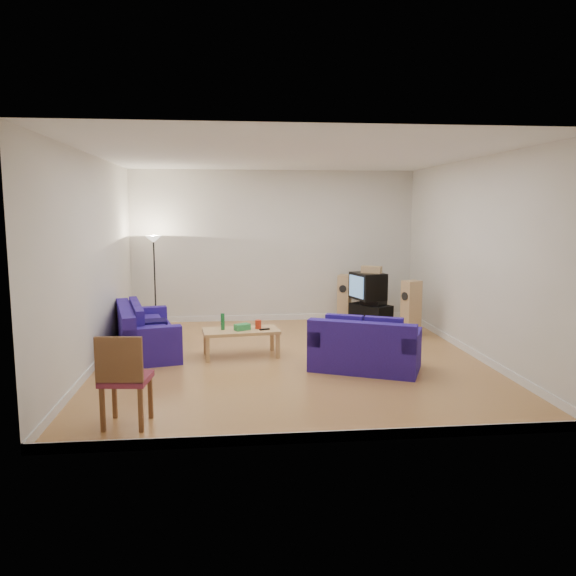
{
  "coord_description": "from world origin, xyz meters",
  "views": [
    {
      "loc": [
        -0.95,
        -8.68,
        2.38
      ],
      "look_at": [
        0.0,
        0.4,
        1.1
      ],
      "focal_mm": 35.0,
      "sensor_mm": 36.0,
      "label": 1
    }
  ],
  "objects": [
    {
      "name": "bottle",
      "position": [
        -1.08,
        0.31,
        0.58
      ],
      "size": [
        0.08,
        0.08,
        0.27
      ],
      "primitive_type": "cylinder",
      "rotation": [
        0.0,
        0.0,
        -0.25
      ],
      "color": "#197233",
      "rests_on": "coffee_table"
    },
    {
      "name": "tissue_box",
      "position": [
        -0.76,
        0.25,
        0.49
      ],
      "size": [
        0.28,
        0.23,
        0.1
      ],
      "primitive_type": "cube",
      "rotation": [
        0.0,
        0.0,
        0.49
      ],
      "color": "green",
      "rests_on": "coffee_table"
    },
    {
      "name": "tv_stand",
      "position": [
        1.85,
        2.17,
        0.25
      ],
      "size": [
        0.82,
        0.92,
        0.49
      ],
      "primitive_type": "cube",
      "rotation": [
        0.0,
        0.0,
        -0.98
      ],
      "color": "black",
      "rests_on": "ground"
    },
    {
      "name": "red_canister",
      "position": [
        -0.5,
        0.33,
        0.52
      ],
      "size": [
        0.13,
        0.13,
        0.14
      ],
      "primitive_type": "cylinder",
      "rotation": [
        0.0,
        0.0,
        0.28
      ],
      "color": "red",
      "rests_on": "coffee_table"
    },
    {
      "name": "dining_chair",
      "position": [
        -2.12,
        -2.61,
        0.59
      ],
      "size": [
        0.56,
        0.56,
        1.05
      ],
      "rotation": [
        0.0,
        0.0,
        -0.11
      ],
      "color": "brown",
      "rests_on": "ground"
    },
    {
      "name": "centre_speaker",
      "position": [
        1.86,
        2.17,
        1.2
      ],
      "size": [
        0.42,
        0.34,
        0.14
      ],
      "primitive_type": "cube",
      "rotation": [
        0.0,
        0.0,
        -0.55
      ],
      "color": "tan",
      "rests_on": "television"
    },
    {
      "name": "floor_lamp",
      "position": [
        -2.45,
        2.7,
        1.54
      ],
      "size": [
        0.32,
        0.32,
        1.87
      ],
      "color": "black",
      "rests_on": "ground"
    },
    {
      "name": "remote",
      "position": [
        -0.4,
        0.22,
        0.45
      ],
      "size": [
        0.17,
        0.11,
        0.02
      ],
      "primitive_type": "cube",
      "rotation": [
        0.0,
        0.0,
        0.39
      ],
      "color": "black",
      "rests_on": "coffee_table"
    },
    {
      "name": "coffee_table",
      "position": [
        -0.78,
        0.29,
        0.39
      ],
      "size": [
        1.28,
        0.74,
        0.44
      ],
      "rotation": [
        0.0,
        0.0,
        0.11
      ],
      "color": "tan",
      "rests_on": "ground"
    },
    {
      "name": "sofa_three_seat",
      "position": [
        -2.4,
        0.72,
        0.29
      ],
      "size": [
        1.32,
        2.18,
        0.78
      ],
      "rotation": [
        0.0,
        0.0,
        -1.34
      ],
      "color": "navy",
      "rests_on": "ground"
    },
    {
      "name": "room",
      "position": [
        0.0,
        0.0,
        1.54
      ],
      "size": [
        6.01,
        6.51,
        3.21
      ],
      "color": "#99612F",
      "rests_on": "ground"
    },
    {
      "name": "sofa_loveseat",
      "position": [
        1.03,
        -0.71,
        0.3
      ],
      "size": [
        1.79,
        1.45,
        0.79
      ],
      "rotation": [
        0.0,
        0.0,
        -0.42
      ],
      "color": "navy",
      "rests_on": "ground"
    },
    {
      "name": "speaker_right",
      "position": [
        2.42,
        1.38,
        0.53
      ],
      "size": [
        0.39,
        0.35,
        1.06
      ],
      "rotation": [
        0.0,
        0.0,
        -1.15
      ],
      "color": "tan",
      "rests_on": "ground"
    },
    {
      "name": "speaker_left",
      "position": [
        1.43,
        2.7,
        0.52
      ],
      "size": [
        0.35,
        0.38,
        1.03
      ],
      "rotation": [
        0.0,
        0.0,
        -0.43
      ],
      "color": "tan",
      "rests_on": "ground"
    },
    {
      "name": "av_receiver",
      "position": [
        1.9,
        2.12,
        0.54
      ],
      "size": [
        0.55,
        0.55,
        0.1
      ],
      "primitive_type": "cube",
      "rotation": [
        0.0,
        0.0,
        -0.8
      ],
      "color": "black",
      "rests_on": "tv_stand"
    },
    {
      "name": "television",
      "position": [
        1.79,
        2.21,
        0.86
      ],
      "size": [
        0.67,
        0.8,
        0.53
      ],
      "rotation": [
        0.0,
        0.0,
        -1.29
      ],
      "color": "black",
      "rests_on": "av_receiver"
    }
  ]
}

